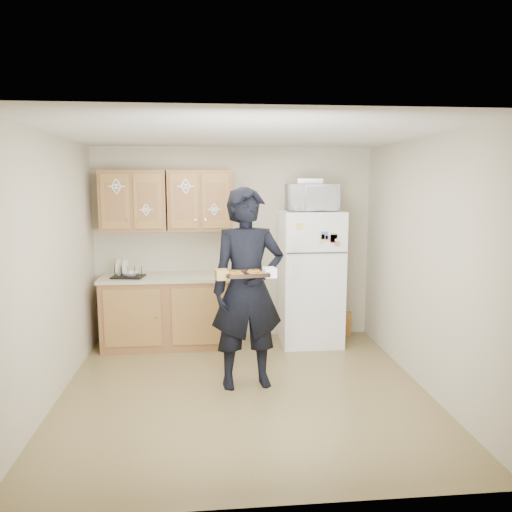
# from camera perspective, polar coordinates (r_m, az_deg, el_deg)

# --- Properties ---
(floor) EXTENTS (3.60, 3.60, 0.00)m
(floor) POSITION_cam_1_polar(r_m,az_deg,el_deg) (5.15, -1.32, -15.12)
(floor) COLOR brown
(floor) RESTS_ON ground
(ceiling) EXTENTS (3.60, 3.60, 0.00)m
(ceiling) POSITION_cam_1_polar(r_m,az_deg,el_deg) (4.73, -1.43, 13.79)
(ceiling) COLOR silver
(ceiling) RESTS_ON wall_back
(wall_back) EXTENTS (3.60, 0.04, 2.50)m
(wall_back) POSITION_cam_1_polar(r_m,az_deg,el_deg) (6.56, -2.53, 1.40)
(wall_back) COLOR #C0B79C
(wall_back) RESTS_ON floor
(wall_front) EXTENTS (3.60, 0.04, 2.50)m
(wall_front) POSITION_cam_1_polar(r_m,az_deg,el_deg) (3.04, 1.13, -7.11)
(wall_front) COLOR #C0B79C
(wall_front) RESTS_ON floor
(wall_left) EXTENTS (0.04, 3.60, 2.50)m
(wall_left) POSITION_cam_1_polar(r_m,az_deg,el_deg) (4.99, -22.46, -1.54)
(wall_left) COLOR #C0B79C
(wall_left) RESTS_ON floor
(wall_right) EXTENTS (0.04, 3.60, 2.50)m
(wall_right) POSITION_cam_1_polar(r_m,az_deg,el_deg) (5.23, 18.69, -0.89)
(wall_right) COLOR #C0B79C
(wall_right) RESTS_ON floor
(refrigerator) EXTENTS (0.75, 0.70, 1.70)m
(refrigerator) POSITION_cam_1_polar(r_m,az_deg,el_deg) (6.38, 6.23, -2.48)
(refrigerator) COLOR white
(refrigerator) RESTS_ON floor
(base_cabinet) EXTENTS (1.60, 0.60, 0.86)m
(base_cabinet) POSITION_cam_1_polar(r_m,az_deg,el_deg) (6.42, -9.97, -6.36)
(base_cabinet) COLOR brown
(base_cabinet) RESTS_ON floor
(countertop) EXTENTS (1.64, 0.64, 0.04)m
(countertop) POSITION_cam_1_polar(r_m,az_deg,el_deg) (6.32, -10.08, -2.41)
(countertop) COLOR beige
(countertop) RESTS_ON base_cabinet
(upper_cab_left) EXTENTS (0.80, 0.33, 0.75)m
(upper_cab_left) POSITION_cam_1_polar(r_m,az_deg,el_deg) (6.39, -13.80, 6.14)
(upper_cab_left) COLOR brown
(upper_cab_left) RESTS_ON wall_back
(upper_cab_right) EXTENTS (0.80, 0.33, 0.75)m
(upper_cab_right) POSITION_cam_1_polar(r_m,az_deg,el_deg) (6.32, -6.39, 6.31)
(upper_cab_right) COLOR brown
(upper_cab_right) RESTS_ON wall_back
(cereal_box) EXTENTS (0.20, 0.07, 0.32)m
(cereal_box) POSITION_cam_1_polar(r_m,az_deg,el_deg) (6.89, 9.96, -7.63)
(cereal_box) COLOR gold
(cereal_box) RESTS_ON floor
(person) EXTENTS (0.79, 0.58, 2.01)m
(person) POSITION_cam_1_polar(r_m,az_deg,el_deg) (4.98, -0.95, -3.76)
(person) COLOR black
(person) RESTS_ON floor
(baking_tray) EXTENTS (0.43, 0.34, 0.04)m
(baking_tray) POSITION_cam_1_polar(r_m,az_deg,el_deg) (4.65, -1.17, -2.13)
(baking_tray) COLOR black
(baking_tray) RESTS_ON person
(pizza_front_left) EXTENTS (0.13, 0.13, 0.02)m
(pizza_front_left) POSITION_cam_1_polar(r_m,az_deg,el_deg) (4.56, -2.13, -2.13)
(pizza_front_left) COLOR #FFA420
(pizza_front_left) RESTS_ON baking_tray
(pizza_front_right) EXTENTS (0.13, 0.13, 0.02)m
(pizza_front_right) POSITION_cam_1_polar(r_m,az_deg,el_deg) (4.60, 0.13, -2.03)
(pizza_front_right) COLOR #FFA420
(pizza_front_right) RESTS_ON baking_tray
(pizza_back_left) EXTENTS (0.13, 0.13, 0.02)m
(pizza_back_left) POSITION_cam_1_polar(r_m,az_deg,el_deg) (4.69, -2.45, -1.83)
(pizza_back_left) COLOR #FFA420
(pizza_back_left) RESTS_ON baking_tray
(pizza_back_right) EXTENTS (0.13, 0.13, 0.02)m
(pizza_back_right) POSITION_cam_1_polar(r_m,az_deg,el_deg) (4.73, -0.24, -1.74)
(pizza_back_right) COLOR #FFA420
(pizza_back_right) RESTS_ON baking_tray
(microwave) EXTENTS (0.62, 0.44, 0.33)m
(microwave) POSITION_cam_1_polar(r_m,az_deg,el_deg) (6.22, 6.41, 6.65)
(microwave) COLOR white
(microwave) RESTS_ON refrigerator
(foil_pan) EXTENTS (0.34, 0.26, 0.07)m
(foil_pan) POSITION_cam_1_polar(r_m,az_deg,el_deg) (6.24, 6.18, 8.49)
(foil_pan) COLOR #B9BAC1
(foil_pan) RESTS_ON microwave
(dish_rack) EXTENTS (0.41, 0.33, 0.15)m
(dish_rack) POSITION_cam_1_polar(r_m,az_deg,el_deg) (6.29, -14.42, -1.72)
(dish_rack) COLOR black
(dish_rack) RESTS_ON countertop
(bowl) EXTENTS (0.24, 0.24, 0.05)m
(bowl) POSITION_cam_1_polar(r_m,az_deg,el_deg) (6.29, -14.07, -2.00)
(bowl) COLOR silver
(bowl) RESTS_ON dish_rack
(soap_bottle) EXTENTS (0.09, 0.09, 0.18)m
(soap_bottle) POSITION_cam_1_polar(r_m,az_deg,el_deg) (6.19, -4.10, -1.50)
(soap_bottle) COLOR white
(soap_bottle) RESTS_ON countertop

